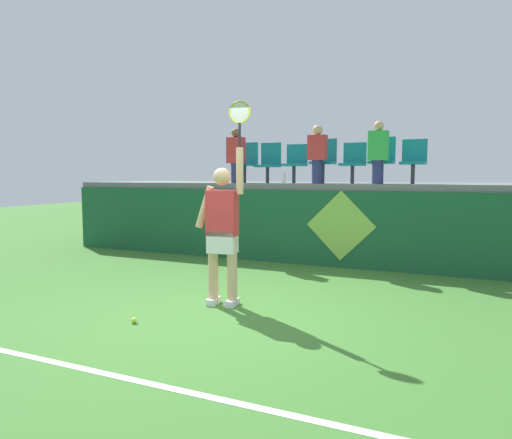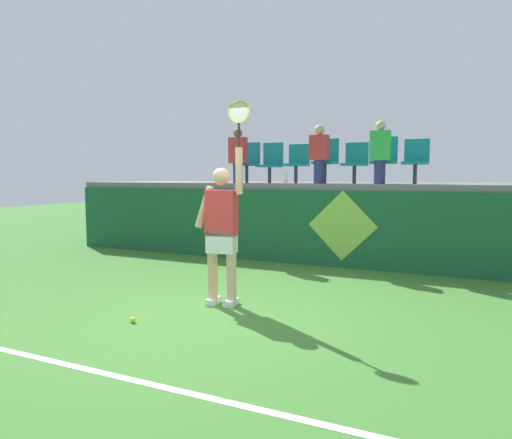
{
  "view_description": "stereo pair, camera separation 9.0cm",
  "coord_description": "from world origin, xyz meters",
  "px_view_note": "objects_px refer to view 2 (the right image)",
  "views": [
    {
      "loc": [
        2.6,
        -4.71,
        1.66
      ],
      "look_at": [
        -0.12,
        1.27,
        1.05
      ],
      "focal_mm": 32.75,
      "sensor_mm": 36.0,
      "label": 1
    },
    {
      "loc": [
        2.68,
        -4.67,
        1.66
      ],
      "look_at": [
        -0.12,
        1.27,
        1.05
      ],
      "focal_mm": 32.75,
      "sensor_mm": 36.0,
      "label": 2
    }
  ],
  "objects_px": {
    "stadium_chair_4": "(355,161)",
    "spectator_2": "(238,155)",
    "water_bottle": "(286,178)",
    "tennis_ball": "(133,320)",
    "stadium_chair_5": "(384,158)",
    "tennis_player": "(222,228)",
    "stadium_chair_3": "(326,159)",
    "stadium_chair_0": "(248,161)",
    "stadium_chair_1": "(271,162)",
    "stadium_chair_6": "(416,159)",
    "spectator_0": "(319,153)",
    "spectator_1": "(380,152)",
    "stadium_chair_2": "(297,162)"
  },
  "relations": [
    {
      "from": "tennis_player",
      "to": "stadium_chair_0",
      "type": "relative_size",
      "value": 3.04
    },
    {
      "from": "stadium_chair_1",
      "to": "spectator_2",
      "type": "bearing_deg",
      "value": -137.45
    },
    {
      "from": "spectator_2",
      "to": "water_bottle",
      "type": "bearing_deg",
      "value": 4.25
    },
    {
      "from": "tennis_player",
      "to": "stadium_chair_4",
      "type": "xyz_separation_m",
      "value": [
        0.82,
        3.73,
        0.95
      ]
    },
    {
      "from": "water_bottle",
      "to": "spectator_2",
      "type": "bearing_deg",
      "value": -175.75
    },
    {
      "from": "spectator_0",
      "to": "stadium_chair_4",
      "type": "bearing_deg",
      "value": 37.62
    },
    {
      "from": "water_bottle",
      "to": "stadium_chair_6",
      "type": "height_order",
      "value": "stadium_chair_6"
    },
    {
      "from": "water_bottle",
      "to": "stadium_chair_2",
      "type": "xyz_separation_m",
      "value": [
        0.09,
        0.4,
        0.33
      ]
    },
    {
      "from": "stadium_chair_6",
      "to": "spectator_1",
      "type": "bearing_deg",
      "value": -142.06
    },
    {
      "from": "stadium_chair_5",
      "to": "stadium_chair_6",
      "type": "xyz_separation_m",
      "value": [
        0.56,
        -0.0,
        -0.03
      ]
    },
    {
      "from": "stadium_chair_5",
      "to": "tennis_ball",
      "type": "bearing_deg",
      "value": -111.56
    },
    {
      "from": "tennis_ball",
      "to": "spectator_0",
      "type": "distance_m",
      "value": 4.9
    },
    {
      "from": "tennis_player",
      "to": "stadium_chair_3",
      "type": "bearing_deg",
      "value": 86.37
    },
    {
      "from": "water_bottle",
      "to": "stadium_chair_3",
      "type": "bearing_deg",
      "value": 30.31
    },
    {
      "from": "stadium_chair_5",
      "to": "spectator_1",
      "type": "xyz_separation_m",
      "value": [
        0.0,
        -0.44,
        0.09
      ]
    },
    {
      "from": "stadium_chair_3",
      "to": "spectator_1",
      "type": "relative_size",
      "value": 0.79
    },
    {
      "from": "stadium_chair_4",
      "to": "stadium_chair_6",
      "type": "height_order",
      "value": "stadium_chair_6"
    },
    {
      "from": "stadium_chair_0",
      "to": "spectator_2",
      "type": "height_order",
      "value": "spectator_2"
    },
    {
      "from": "stadium_chair_1",
      "to": "spectator_1",
      "type": "xyz_separation_m",
      "value": [
        2.29,
        -0.44,
        0.13
      ]
    },
    {
      "from": "tennis_player",
      "to": "spectator_2",
      "type": "height_order",
      "value": "spectator_2"
    },
    {
      "from": "water_bottle",
      "to": "stadium_chair_0",
      "type": "xyz_separation_m",
      "value": [
        -1.0,
        0.4,
        0.36
      ]
    },
    {
      "from": "stadium_chair_2",
      "to": "stadium_chair_3",
      "type": "distance_m",
      "value": 0.6
    },
    {
      "from": "stadium_chair_3",
      "to": "stadium_chair_6",
      "type": "distance_m",
      "value": 1.68
    },
    {
      "from": "stadium_chair_0",
      "to": "stadium_chair_1",
      "type": "xyz_separation_m",
      "value": [
        0.52,
        0.0,
        -0.02
      ]
    },
    {
      "from": "tennis_ball",
      "to": "spectator_0",
      "type": "xyz_separation_m",
      "value": [
        0.79,
        4.38,
        2.05
      ]
    },
    {
      "from": "stadium_chair_2",
      "to": "spectator_2",
      "type": "xyz_separation_m",
      "value": [
        -1.1,
        -0.47,
        0.13
      ]
    },
    {
      "from": "stadium_chair_0",
      "to": "spectator_1",
      "type": "bearing_deg",
      "value": -8.88
    },
    {
      "from": "stadium_chair_5",
      "to": "stadium_chair_6",
      "type": "relative_size",
      "value": 1.07
    },
    {
      "from": "stadium_chair_1",
      "to": "stadium_chair_6",
      "type": "xyz_separation_m",
      "value": [
        2.85,
        -0.01,
        0.01
      ]
    },
    {
      "from": "stadium_chair_6",
      "to": "spectator_0",
      "type": "xyz_separation_m",
      "value": [
        -1.68,
        -0.45,
        0.12
      ]
    },
    {
      "from": "stadium_chair_0",
      "to": "stadium_chair_4",
      "type": "height_order",
      "value": "stadium_chair_0"
    },
    {
      "from": "stadium_chair_3",
      "to": "stadium_chair_0",
      "type": "bearing_deg",
      "value": -179.98
    },
    {
      "from": "tennis_ball",
      "to": "stadium_chair_2",
      "type": "xyz_separation_m",
      "value": [
        0.19,
        4.83,
        1.92
      ]
    },
    {
      "from": "spectator_1",
      "to": "stadium_chair_3",
      "type": "bearing_deg",
      "value": 158.49
    },
    {
      "from": "spectator_2",
      "to": "tennis_player",
      "type": "bearing_deg",
      "value": -65.9
    },
    {
      "from": "stadium_chair_0",
      "to": "stadium_chair_1",
      "type": "height_order",
      "value": "stadium_chair_0"
    },
    {
      "from": "stadium_chair_2",
      "to": "stadium_chair_1",
      "type": "bearing_deg",
      "value": 179.3
    },
    {
      "from": "stadium_chair_4",
      "to": "spectator_2",
      "type": "bearing_deg",
      "value": -168.24
    },
    {
      "from": "water_bottle",
      "to": "stadium_chair_6",
      "type": "relative_size",
      "value": 0.26
    },
    {
      "from": "stadium_chair_5",
      "to": "spectator_2",
      "type": "bearing_deg",
      "value": -170.33
    },
    {
      "from": "spectator_0",
      "to": "spectator_2",
      "type": "distance_m",
      "value": 1.7
    },
    {
      "from": "stadium_chair_3",
      "to": "spectator_0",
      "type": "relative_size",
      "value": 0.8
    },
    {
      "from": "stadium_chair_1",
      "to": "water_bottle",
      "type": "bearing_deg",
      "value": -40.18
    },
    {
      "from": "water_bottle",
      "to": "stadium_chair_4",
      "type": "relative_size",
      "value": 0.27
    },
    {
      "from": "stadium_chair_2",
      "to": "stadium_chair_3",
      "type": "relative_size",
      "value": 0.9
    },
    {
      "from": "stadium_chair_3",
      "to": "tennis_ball",
      "type": "bearing_deg",
      "value": -99.31
    },
    {
      "from": "spectator_1",
      "to": "water_bottle",
      "type": "bearing_deg",
      "value": 178.86
    },
    {
      "from": "spectator_1",
      "to": "spectator_2",
      "type": "bearing_deg",
      "value": -179.21
    },
    {
      "from": "stadium_chair_0",
      "to": "stadium_chair_4",
      "type": "bearing_deg",
      "value": -0.11
    },
    {
      "from": "tennis_ball",
      "to": "stadium_chair_5",
      "type": "distance_m",
      "value": 5.55
    }
  ]
}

